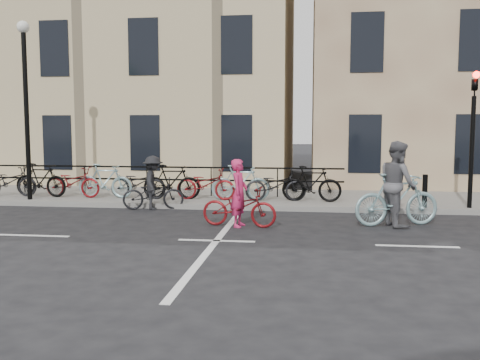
# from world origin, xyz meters

# --- Properties ---
(ground) EXTENTS (120.00, 120.00, 0.00)m
(ground) POSITION_xyz_m (0.00, 0.00, 0.00)
(ground) COLOR black
(ground) RESTS_ON ground
(sidewalk) EXTENTS (46.00, 4.00, 0.15)m
(sidewalk) POSITION_xyz_m (-4.00, 6.00, 0.07)
(sidewalk) COLOR slate
(sidewalk) RESTS_ON ground
(building_west) EXTENTS (20.00, 10.00, 10.00)m
(building_west) POSITION_xyz_m (-9.00, 13.00, 5.15)
(building_west) COLOR tan
(building_west) RESTS_ON sidewalk
(traffic_light) EXTENTS (0.18, 0.30, 3.90)m
(traffic_light) POSITION_xyz_m (6.20, 4.34, 2.45)
(traffic_light) COLOR black
(traffic_light) RESTS_ON sidewalk
(lamp_post) EXTENTS (0.36, 0.36, 5.28)m
(lamp_post) POSITION_xyz_m (-6.50, 4.40, 3.49)
(lamp_post) COLOR black
(lamp_post) RESTS_ON sidewalk
(bollard_east) EXTENTS (0.14, 0.14, 0.90)m
(bollard_east) POSITION_xyz_m (5.00, 4.25, 0.60)
(bollard_east) COLOR black
(bollard_east) RESTS_ON sidewalk
(parked_bikes) EXTENTS (11.45, 1.23, 1.05)m
(parked_bikes) POSITION_xyz_m (-2.82, 5.04, 0.65)
(parked_bikes) COLOR black
(parked_bikes) RESTS_ON sidewalk
(cyclist_pink) EXTENTS (1.86, 0.88, 1.59)m
(cyclist_pink) POSITION_xyz_m (0.26, 1.64, 0.55)
(cyclist_pink) COLOR maroon
(cyclist_pink) RESTS_ON ground
(cyclist_grey) EXTENTS (2.16, 1.19, 2.02)m
(cyclist_grey) POSITION_xyz_m (3.94, 2.19, 0.82)
(cyclist_grey) COLOR #85AAAE
(cyclist_grey) RESTS_ON ground
(cyclist_dark) EXTENTS (1.81, 1.09, 1.52)m
(cyclist_dark) POSITION_xyz_m (-2.50, 3.90, 0.60)
(cyclist_dark) COLOR black
(cyclist_dark) RESTS_ON ground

